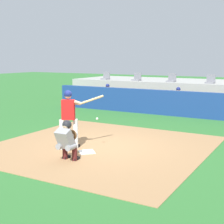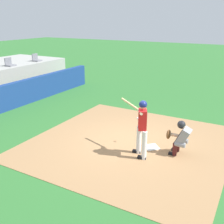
# 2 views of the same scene
# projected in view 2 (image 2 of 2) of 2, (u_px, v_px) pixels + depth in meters

# --- Properties ---
(ground_plane) EXTENTS (80.00, 80.00, 0.00)m
(ground_plane) POSITION_uv_depth(u_px,v_px,m) (130.00, 143.00, 9.31)
(ground_plane) COLOR #2D6B2D
(dirt_infield) EXTENTS (6.40, 6.40, 0.01)m
(dirt_infield) POSITION_uv_depth(u_px,v_px,m) (130.00, 142.00, 9.31)
(dirt_infield) COLOR #9E754C
(dirt_infield) RESTS_ON ground
(home_plate) EXTENTS (0.62, 0.62, 0.02)m
(home_plate) POSITION_uv_depth(u_px,v_px,m) (152.00, 147.00, 8.94)
(home_plate) COLOR white
(home_plate) RESTS_ON dirt_infield
(batter_at_plate) EXTENTS (0.88, 1.25, 1.80)m
(batter_at_plate) POSITION_uv_depth(u_px,v_px,m) (142.00, 125.00, 8.09)
(batter_at_plate) COLOR silver
(batter_at_plate) RESTS_ON ground
(catcher_crouched) EXTENTS (0.48, 1.81, 1.13)m
(catcher_crouched) POSITION_uv_depth(u_px,v_px,m) (180.00, 137.00, 8.32)
(catcher_crouched) COLOR gray
(catcher_crouched) RESTS_ON ground
(stadium_seat_4) EXTENTS (0.46, 0.46, 0.48)m
(stadium_seat_4) POSITION_uv_depth(u_px,v_px,m) (10.00, 64.00, 15.81)
(stadium_seat_4) COLOR slate
(stadium_seat_4) RESTS_ON stands_platform
(stadium_seat_5) EXTENTS (0.46, 0.46, 0.48)m
(stadium_seat_5) POSITION_uv_depth(u_px,v_px,m) (36.00, 59.00, 17.60)
(stadium_seat_5) COLOR slate
(stadium_seat_5) RESTS_ON stands_platform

